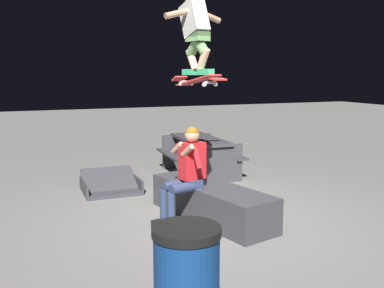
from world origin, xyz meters
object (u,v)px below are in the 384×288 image
at_px(person_sitting_on_ledge, 186,170).
at_px(skater_airborne, 195,28).
at_px(picnic_table_back, 200,150).
at_px(kicker_ramp, 111,187).
at_px(skateboard, 198,80).
at_px(ledge_box_main, 211,202).

bearing_deg(person_sitting_on_ledge, skater_airborne, -52.68).
bearing_deg(picnic_table_back, kicker_ramp, 106.37).
distance_m(kicker_ramp, picnic_table_back, 2.05).
bearing_deg(picnic_table_back, person_sitting_on_ledge, 152.68).
bearing_deg(skateboard, skater_airborne, 11.94).
height_order(ledge_box_main, kicker_ramp, ledge_box_main).
relative_size(ledge_box_main, skater_airborne, 1.86).
height_order(person_sitting_on_ledge, skateboard, skateboard).
height_order(skateboard, skater_airborne, skater_airborne).
relative_size(skater_airborne, picnic_table_back, 0.64).
xyz_separation_m(skateboard, kicker_ramp, (1.85, 0.84, -1.85)).
bearing_deg(skateboard, kicker_ramp, 24.47).
xyz_separation_m(person_sitting_on_ledge, skater_airborne, (0.15, -0.20, 1.88)).
relative_size(skateboard, kicker_ramp, 1.07).
relative_size(skateboard, picnic_table_back, 0.59).
relative_size(ledge_box_main, kicker_ramp, 2.16).
bearing_deg(kicker_ramp, skateboard, -155.53).
height_order(person_sitting_on_ledge, kicker_ramp, person_sitting_on_ledge).
height_order(ledge_box_main, skateboard, skateboard).
xyz_separation_m(ledge_box_main, kicker_ramp, (1.94, 1.01, -0.17)).
xyz_separation_m(skater_airborne, picnic_table_back, (2.36, -1.10, -2.11)).
bearing_deg(picnic_table_back, skateboard, 155.82).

